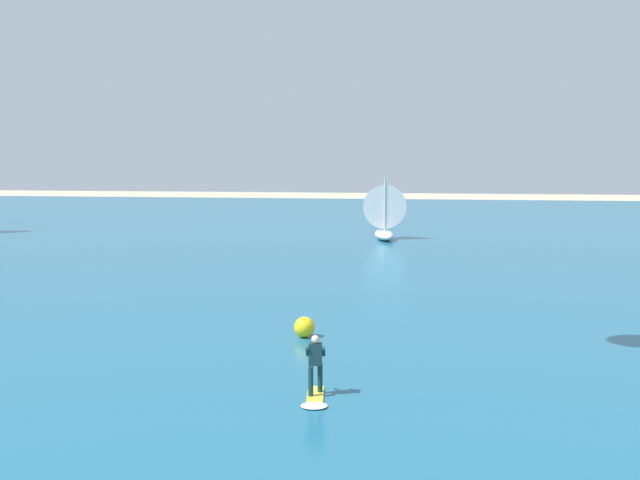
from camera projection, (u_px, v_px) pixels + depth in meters
name	position (u px, v px, depth m)	size (l,w,h in m)	color
ocean	(375.00, 243.00, 55.21)	(160.00, 90.00, 0.10)	#1E607F
kitesurfer	(315.00, 376.00, 21.05)	(0.76, 1.99, 1.67)	yellow
sailboat_heeled_over	(383.00, 211.00, 56.84)	(3.38, 3.90, 4.43)	silver
marker_buoy	(304.00, 327.00, 27.75)	(0.74, 0.74, 0.74)	yellow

